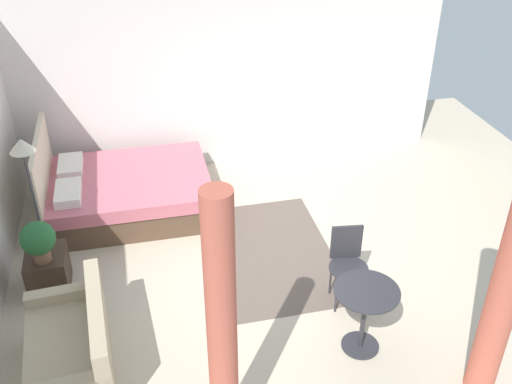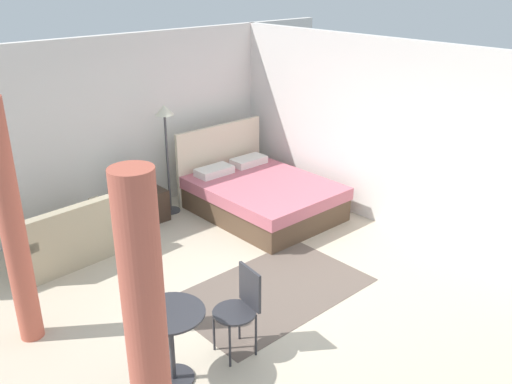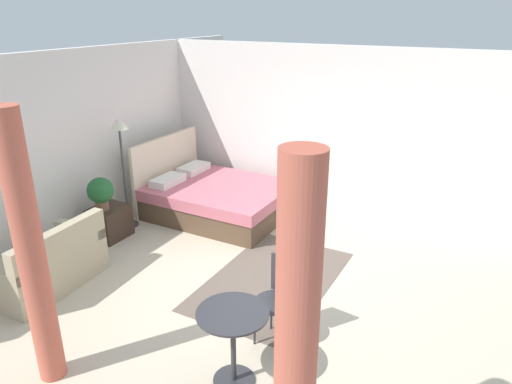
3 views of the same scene
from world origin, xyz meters
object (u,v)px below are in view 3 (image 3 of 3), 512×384
Objects in this scene: cafe_chair_near_window at (280,292)px; nightstand at (110,222)px; bed at (216,198)px; balcony_table at (233,334)px; potted_plant at (100,192)px; couch at (47,265)px; floor_lamp at (121,143)px.

nightstand is at bearing 74.46° from cafe_chair_near_window.
bed is 2.91× the size of balcony_table.
bed is 3.86m from balcony_table.
balcony_table is at bearing -116.37° from potted_plant.
cafe_chair_near_window is (-2.38, -2.33, 0.26)m from bed.
couch is 0.82× the size of floor_lamp.
potted_plant is 0.65× the size of balcony_table.
balcony_table is (-0.30, -2.83, 0.23)m from couch.
nightstand is at bearing 13.34° from couch.
couch is 2.98m from cafe_chair_near_window.
potted_plant is (1.27, 0.33, 0.47)m from couch.
couch is at bearing -166.66° from nightstand.
cafe_chair_near_window is (-1.36, -3.32, -0.80)m from floor_lamp.
potted_plant is 3.37m from cafe_chair_near_window.
floor_lamp reaches higher than couch.
floor_lamp is at bearing 67.77° from cafe_chair_near_window.
balcony_table is (-1.57, -3.16, -0.24)m from potted_plant.
bed is 1.75m from nightstand.
balcony_table is (-2.12, -3.21, -0.83)m from floor_lamp.
couch reaches higher than balcony_table.
floor_lamp is at bearing 5.14° from potted_plant.
balcony_table is at bearing -95.96° from couch.
nightstand is 0.59× the size of cafe_chair_near_window.
bed is 3.35m from cafe_chair_near_window.
bed is at bearing -32.10° from nightstand.
bed is at bearing -43.70° from floor_lamp.
bed is 4.07× the size of nightstand.
nightstand is 3.58m from balcony_table.
potted_plant is at bearing 14.63° from couch.
potted_plant is at bearing 76.14° from cafe_chair_near_window.
balcony_table is at bearing -117.86° from nightstand.
balcony_table is (-3.15, -2.23, 0.23)m from bed.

